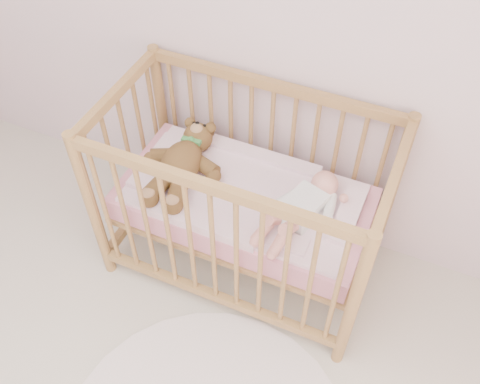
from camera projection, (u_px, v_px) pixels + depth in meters
The scene contains 5 objects.
crib at pixel (244, 201), 2.63m from camera, with size 1.36×0.76×1.00m, color tan, non-canonical shape.
mattress at pixel (244, 203), 2.64m from camera, with size 1.22×0.62×0.13m, color pink.
blanket at pixel (244, 193), 2.59m from camera, with size 1.10×0.58×0.06m, color #F4A8C4, non-canonical shape.
baby at pixel (303, 205), 2.44m from camera, with size 0.28×0.58×0.14m, color white, non-canonical shape.
teddy_bear at pixel (181, 164), 2.60m from camera, with size 0.43×0.60×0.17m, color brown, non-canonical shape.
Camera 1 is at (0.81, 0.02, 2.50)m, focal length 40.00 mm.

